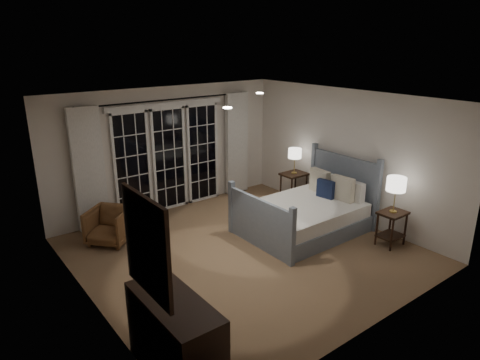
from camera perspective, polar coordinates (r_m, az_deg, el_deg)
floor at (r=7.21m, az=0.53°, el=-9.48°), size 5.00×5.00×0.00m
ceiling at (r=6.44m, az=0.60°, el=10.61°), size 5.00×5.00×0.00m
wall_left at (r=5.64m, az=-19.97°, el=-4.85°), size 0.02×5.00×2.50m
wall_right at (r=8.44m, az=14.09°, el=3.23°), size 0.02×5.00×2.50m
wall_back at (r=8.75m, az=-9.59°, el=4.06°), size 5.00×0.02×2.50m
wall_front at (r=5.13m, az=18.15°, el=-6.96°), size 5.00×0.02×2.50m
french_doors at (r=8.76m, az=-9.41°, el=2.99°), size 2.50×0.04×2.20m
curtain_rod at (r=8.48m, az=-9.62°, el=10.49°), size 3.50×0.03×0.03m
curtain_left at (r=8.06m, az=-19.51°, el=1.29°), size 0.55×0.10×2.25m
curtain_right at (r=9.54m, az=-0.43°, el=4.86°), size 0.55×0.10×2.25m
downlight_a at (r=7.41m, az=2.65°, el=11.51°), size 0.12×0.12×0.01m
downlight_b at (r=5.77m, az=-1.68°, el=9.61°), size 0.12×0.12×0.01m
bed at (r=7.93m, az=8.82°, el=-4.50°), size 2.17×1.55×1.26m
nightstand_left at (r=7.71m, az=19.56°, el=-5.46°), size 0.46×0.37×0.60m
nightstand_right at (r=9.15m, az=7.16°, el=-0.46°), size 0.52×0.41×0.67m
lamp_left at (r=7.47m, az=20.12°, el=-0.56°), size 0.32×0.32×0.61m
lamp_right at (r=8.97m, az=7.33°, el=3.50°), size 0.28×0.28×0.53m
armchair at (r=7.72m, az=-17.00°, el=-5.84°), size 0.95×0.95×0.62m
dresser at (r=4.74m, az=-8.63°, el=-19.97°), size 0.52×1.23×0.87m
mirror at (r=4.06m, az=-12.32°, el=-8.61°), size 0.05×0.85×1.00m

